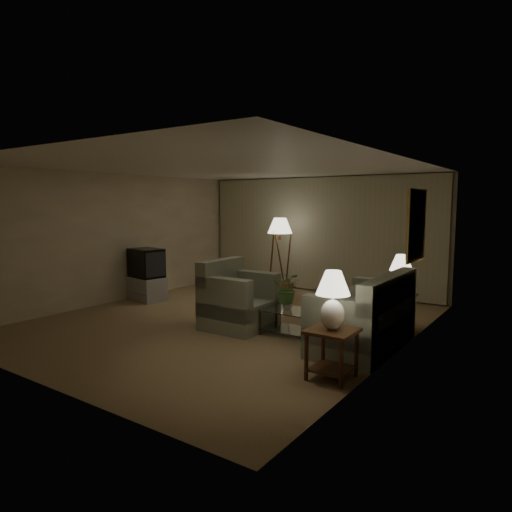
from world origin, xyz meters
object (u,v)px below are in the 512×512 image
Objects in this scene: side_table_near at (332,345)px; table_lamp_near at (333,295)px; side_table_far at (400,306)px; ottoman at (280,290)px; crt_tv at (146,263)px; table_lamp_far at (401,271)px; floor_lamp at (280,254)px; coffee_table at (296,319)px; vase at (287,304)px; armchair at (239,302)px; tv_cabinet at (147,288)px; sofa at (363,318)px.

side_table_near is 0.85× the size of table_lamp_near.
side_table_far is 2.67m from table_lamp_near.
side_table_far is 1.07× the size of ottoman.
side_table_far is at bearing 19.46° from crt_tv.
ottoman is at bearing 129.30° from table_lamp_near.
table_lamp_far is at bearing -17.78° from ottoman.
table_lamp_far is 0.37× the size of floor_lamp.
ottoman is at bearing 129.30° from side_table_near.
vase is (-0.15, 0.00, 0.22)m from coffee_table.
coffee_table is at bearing -85.91° from armchair.
coffee_table is (-1.21, 1.25, -0.13)m from side_table_near.
table_lamp_far is at bearing 180.00° from side_table_far.
vase is at bearing -85.10° from armchair.
side_table_near reaches higher than tv_cabinet.
sofa is at bearing 5.62° from tv_cabinet.
table_lamp_far is 1.15× the size of ottoman.
table_lamp_near is at bearing -8.38° from crt_tv.
table_lamp_near reaches higher than armchair.
sofa is 3.01× the size of table_lamp_far.
side_table_far is 0.52× the size of coffee_table.
side_table_far is 5.26m from tv_cabinet.
tv_cabinet is (-5.20, -0.80, -0.73)m from table_lamp_far.
floor_lamp is (1.94, 2.31, 0.11)m from crt_tv.
side_table_far is 5.28m from crt_tv.
ottoman is at bearing 162.22° from side_table_far.
ottoman is (-2.89, 3.53, -0.22)m from side_table_near.
side_table_near is at bearing -50.70° from ottoman.
crt_tv is (-5.20, -0.80, -0.17)m from table_lamp_far.
sofa is at bearing -38.49° from ottoman.
tv_cabinet is at bearing -95.41° from sofa.
sofa is 1.48m from table_lamp_near.
table_lamp_far is at bearing 172.82° from sofa.
side_table_far is at bearing 44.85° from vase.
floor_lamp reaches higher than side_table_far.
armchair is at bearing 152.55° from table_lamp_near.
sofa is 5.08m from crt_tv.
ottoman is 3.29× the size of vase.
side_table_near is 3.51× the size of vase.
side_table_far is at bearing 0.00° from table_lamp_far.
vase is at bearing 2.58° from tv_cabinet.
table_lamp_far is at bearing 19.46° from crt_tv.
side_table_far reaches higher than vase.
table_lamp_near is 0.40× the size of floor_lamp.
sofa is 2.10m from armchair.
table_lamp_far is at bearing 44.85° from vase.
tv_cabinet is (-5.20, -0.80, -0.15)m from side_table_far.
armchair reaches higher than side_table_far.
crt_tv is (-5.20, 1.80, -0.21)m from table_lamp_near.
armchair is 1.81× the size of side_table_far.
side_table_far is at bearing -17.78° from ottoman.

